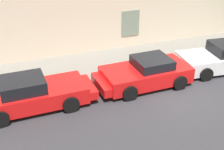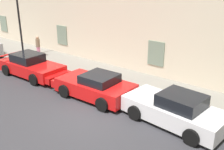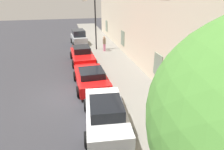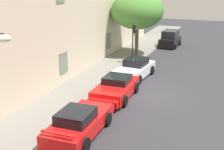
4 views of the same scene
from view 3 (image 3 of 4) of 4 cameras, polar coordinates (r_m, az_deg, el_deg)
The scene contains 10 objects.
ground_plane at distance 12.73m, azimuth -12.48°, elevation -6.03°, with size 80.00×80.00×0.00m, color #333338.
sidewalk at distance 13.32m, azimuth 5.90°, elevation -3.86°, with size 60.00×3.54×0.14m, color gray.
building_facade at distance 13.61m, azimuth 22.79°, elevation 18.95°, with size 42.41×4.40×10.94m.
sportscar_red_lead at distance 18.29m, azimuth -8.65°, elevation 5.47°, with size 4.95×2.21×1.41m.
sportscar_yellow_flank at distance 13.63m, azimuth -6.26°, elevation -0.74°, with size 4.53×2.32×1.34m.
sportscar_white_middle at distance 9.79m, azimuth -1.97°, elevation -10.75°, with size 4.99×2.43×1.44m.
hatchback_distant at distance 25.03m, azimuth -9.72°, elevation 10.66°, with size 3.65×2.01×1.84m.
traffic_light at distance 6.35m, azimuth 14.31°, elevation -11.65°, with size 0.44×0.36×3.51m.
street_lamp at distance 21.55m, azimuth -6.13°, elevation 17.36°, with size 0.44×1.42×5.54m.
pedestrian_admiring at distance 21.35m, azimuth -2.26°, elevation 9.23°, with size 0.44×0.44×1.62m.
Camera 3 is at (11.19, 0.20, 6.07)m, focal length 31.16 mm.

